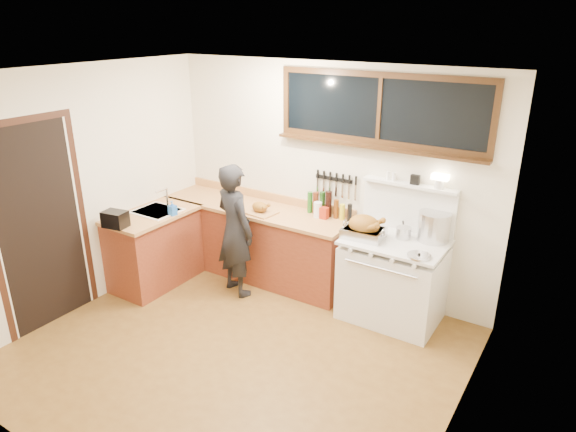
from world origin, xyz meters
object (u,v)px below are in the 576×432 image
Objects in this scene: vintage_stove at (393,278)px; roast_turkey at (364,228)px; cutting_board at (260,209)px; man at (235,230)px.

vintage_stove reaches higher than roast_turkey.
vintage_stove is 1.70m from cutting_board.
vintage_stove reaches higher than cutting_board.
man is 0.39m from cutting_board.
cutting_board is at bearing -179.87° from roast_turkey.
roast_turkey is at bearing 0.13° from cutting_board.
man is 3.38× the size of roast_turkey.
cutting_board is (0.12, 0.33, 0.18)m from man.
vintage_stove is 1.82m from man.
roast_turkey reaches higher than cutting_board.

